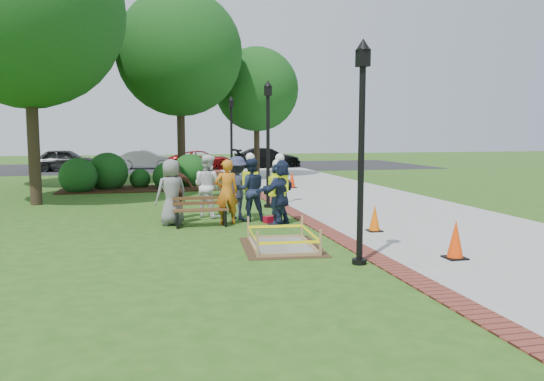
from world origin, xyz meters
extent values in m
plane|color=#285116|center=(0.00, 0.00, 0.00)|extent=(100.00, 100.00, 0.00)
cube|color=#9E9E99|center=(5.00, 10.00, 0.01)|extent=(6.00, 60.00, 0.02)
cube|color=maroon|center=(1.75, 10.00, 0.01)|extent=(0.50, 60.00, 0.03)
cube|color=#381E0F|center=(-3.00, 12.00, 0.02)|extent=(7.00, 3.00, 0.05)
cube|color=black|center=(0.00, 27.00, 0.00)|extent=(36.00, 12.00, 0.01)
cube|color=#47331E|center=(0.16, -1.19, 0.00)|extent=(1.89, 2.44, 0.01)
cube|color=gray|center=(0.16, -1.19, 0.02)|extent=(1.35, 1.89, 0.04)
cube|color=tan|center=(0.16, -1.19, 0.04)|extent=(1.48, 2.02, 0.08)
cube|color=tan|center=(0.16, -1.19, 0.28)|extent=(1.51, 2.06, 0.55)
cube|color=yellow|center=(0.16, -1.19, 0.30)|extent=(1.46, 2.00, 0.06)
cube|color=brown|center=(-1.32, 1.81, 0.45)|extent=(1.48, 0.45, 0.04)
cube|color=brown|center=(-1.33, 2.05, 0.68)|extent=(1.48, 0.06, 0.24)
cube|color=black|center=(-1.32, 1.81, 0.22)|extent=(1.34, 0.51, 0.43)
cube|color=brown|center=(0.23, 8.84, 0.51)|extent=(1.74, 0.94, 0.04)
cube|color=brown|center=(0.15, 9.10, 0.77)|extent=(1.61, 0.52, 0.27)
cube|color=black|center=(0.23, 8.84, 0.24)|extent=(1.61, 0.96, 0.49)
cube|color=black|center=(3.25, -3.09, 0.03)|extent=(0.41, 0.41, 0.05)
cone|color=#FF4208|center=(3.25, -3.09, 0.43)|extent=(0.32, 0.32, 0.75)
cube|color=black|center=(2.91, 0.02, 0.02)|extent=(0.36, 0.36, 0.05)
cone|color=#FF6508|center=(2.91, 0.02, 0.38)|extent=(0.28, 0.28, 0.66)
cube|color=black|center=(3.69, 10.83, 0.03)|extent=(0.39, 0.39, 0.05)
cone|color=#FB3307|center=(3.69, 10.83, 0.41)|extent=(0.31, 0.31, 0.73)
cube|color=maroon|center=(0.64, 1.99, 0.10)|extent=(0.43, 0.34, 0.19)
cylinder|color=black|center=(1.25, -3.00, 1.90)|extent=(0.12, 0.12, 3.80)
cube|color=black|center=(1.25, -3.00, 3.90)|extent=(0.22, 0.22, 0.32)
cone|color=black|center=(1.25, -3.00, 4.15)|extent=(0.28, 0.28, 0.22)
cylinder|color=black|center=(1.25, -3.00, 0.05)|extent=(0.28, 0.28, 0.10)
cylinder|color=black|center=(1.25, 5.00, 1.90)|extent=(0.12, 0.12, 3.80)
cube|color=black|center=(1.25, 5.00, 3.90)|extent=(0.22, 0.22, 0.32)
cone|color=black|center=(1.25, 5.00, 4.15)|extent=(0.28, 0.28, 0.22)
cylinder|color=black|center=(1.25, 5.00, 0.05)|extent=(0.28, 0.28, 0.10)
cylinder|color=black|center=(1.25, 13.00, 1.90)|extent=(0.12, 0.12, 3.80)
cube|color=black|center=(1.25, 13.00, 3.90)|extent=(0.22, 0.22, 0.32)
cone|color=black|center=(1.25, 13.00, 4.15)|extent=(0.28, 0.28, 0.22)
cylinder|color=black|center=(1.25, 13.00, 0.05)|extent=(0.28, 0.28, 0.10)
cylinder|color=#3D2D1E|center=(-6.54, 7.50, 2.73)|extent=(0.39, 0.39, 5.46)
sphere|color=#124114|center=(-6.54, 7.50, 6.63)|extent=(6.50, 6.50, 6.50)
cylinder|color=#3D2D1E|center=(-1.01, 15.06, 2.67)|extent=(0.40, 0.40, 5.34)
sphere|color=#124114|center=(-1.01, 15.06, 6.48)|extent=(6.28, 6.28, 6.28)
cylinder|color=#3D2D1E|center=(3.43, 17.58, 2.05)|extent=(0.33, 0.33, 4.09)
sphere|color=#124114|center=(3.43, 17.58, 4.97)|extent=(4.75, 4.75, 4.75)
cylinder|color=#3D2D1E|center=(-7.86, 13.90, 2.93)|extent=(0.40, 0.40, 5.85)
sphere|color=#124114|center=(-7.86, 13.90, 7.11)|extent=(7.04, 7.04, 7.04)
sphere|color=#124114|center=(-5.59, 11.32, 0.00)|extent=(1.59, 1.59, 1.59)
sphere|color=#124114|center=(-4.46, 12.39, 0.00)|extent=(1.78, 1.78, 1.78)
sphere|color=#124114|center=(-1.86, 11.87, 0.00)|extent=(1.31, 1.31, 1.31)
sphere|color=#124114|center=(-0.77, 12.78, 0.00)|extent=(1.65, 1.65, 1.65)
sphere|color=#124114|center=(-3.06, 12.71, 0.00)|extent=(0.94, 0.94, 0.94)
imported|color=gray|center=(-2.08, 2.25, 0.90)|extent=(0.67, 0.55, 1.81)
imported|color=orange|center=(-0.59, 2.02, 0.89)|extent=(0.59, 0.39, 1.79)
imported|color=white|center=(-0.97, 3.38, 0.94)|extent=(0.70, 0.70, 1.87)
imported|color=brown|center=(-1.88, 3.26, 0.85)|extent=(0.59, 0.42, 1.70)
imported|color=#303455|center=(-0.16, 2.82, 0.92)|extent=(0.70, 0.61, 1.83)
imported|color=#16213A|center=(0.83, 1.66, 0.91)|extent=(0.67, 0.67, 1.81)
cube|color=#D4ED14|center=(0.83, 1.66, 1.16)|extent=(0.42, 0.26, 0.52)
sphere|color=white|center=(0.83, 1.66, 1.84)|extent=(0.25, 0.25, 0.25)
imported|color=#17223D|center=(0.74, 1.64, 0.83)|extent=(0.63, 0.59, 1.65)
cube|color=#D4ED14|center=(0.74, 1.64, 1.06)|extent=(0.42, 0.26, 0.52)
sphere|color=white|center=(0.74, 1.64, 1.68)|extent=(0.25, 0.25, 0.25)
imported|color=#1B2B48|center=(0.14, 2.39, 0.90)|extent=(0.59, 0.39, 1.81)
cube|color=#D4ED14|center=(0.14, 2.39, 1.16)|extent=(0.42, 0.26, 0.52)
sphere|color=white|center=(0.14, 2.39, 1.83)|extent=(0.25, 0.25, 0.25)
imported|color=#242527|center=(-7.93, 24.44, 0.00)|extent=(2.48, 5.05, 1.60)
imported|color=#9C9DA1|center=(-2.84, 25.63, 0.00)|extent=(2.25, 4.53, 1.43)
imported|color=maroon|center=(0.96, 24.24, 0.00)|extent=(2.24, 4.43, 1.39)
imported|color=black|center=(5.71, 24.95, 0.00)|extent=(2.45, 4.91, 1.55)
camera|label=1|loc=(-2.67, -12.37, 2.53)|focal=35.00mm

